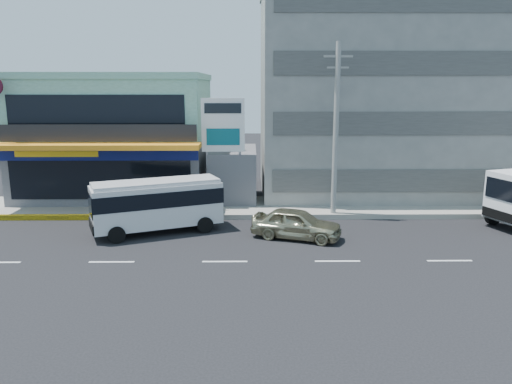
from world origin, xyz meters
TOP-DOWN VIEW (x-y plane):
  - ground at (0.00, 0.00)m, footprint 120.00×120.00m
  - sidewalk at (5.00, 9.50)m, footprint 70.00×5.00m
  - shop_building at (-8.00, 13.95)m, footprint 12.40×11.70m
  - concrete_building at (10.00, 15.00)m, footprint 16.00×12.00m
  - gap_structure at (0.00, 12.00)m, footprint 3.00×6.00m
  - satellite_dish at (0.00, 11.00)m, footprint 1.50×1.50m
  - billboard at (-0.50, 9.20)m, footprint 2.60×0.18m
  - utility_pole_near at (6.00, 7.40)m, footprint 1.60×0.30m
  - minibus at (-3.76, 4.54)m, footprint 6.98×4.54m
  - sedan at (3.47, 3.42)m, footprint 4.90×3.27m
  - motorcycle_rider at (-4.00, 6.80)m, footprint 1.61×0.68m

SIDE VIEW (x-z plane):
  - ground at x=0.00m, z-range 0.00..0.00m
  - sidewalk at x=5.00m, z-range 0.00..0.30m
  - motorcycle_rider at x=-4.00m, z-range -0.34..1.67m
  - sedan at x=3.47m, z-range 0.00..1.55m
  - minibus at x=-3.76m, z-range 0.27..3.06m
  - gap_structure at x=0.00m, z-range 0.00..3.50m
  - satellite_dish at x=0.00m, z-range 3.50..3.65m
  - shop_building at x=-8.00m, z-range 0.00..8.00m
  - billboard at x=-0.50m, z-range 1.48..8.38m
  - utility_pole_near at x=6.00m, z-range 0.15..10.15m
  - concrete_building at x=10.00m, z-range 0.00..14.00m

